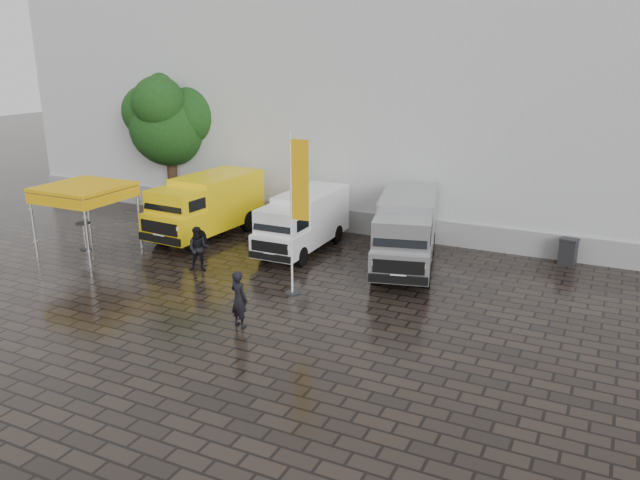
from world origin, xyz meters
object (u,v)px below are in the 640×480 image
(canopy_tent, at_px, (83,190))
(cocktail_table, at_px, (85,236))
(van_white, at_px, (303,223))
(person_front, at_px, (239,299))
(person_tent, at_px, (199,249))
(flagpole, at_px, (296,206))
(wheelie_bin, at_px, (568,252))
(van_yellow, at_px, (206,208))
(van_silver, at_px, (406,233))

(canopy_tent, distance_m, cocktail_table, 2.07)
(van_white, distance_m, canopy_tent, 8.61)
(person_front, height_order, person_tent, person_front)
(flagpole, bearing_deg, van_white, 115.09)
(cocktail_table, bearing_deg, person_front, -19.91)
(flagpole, relative_size, person_front, 3.12)
(cocktail_table, bearing_deg, wheelie_bin, 20.17)
(van_yellow, height_order, canopy_tent, canopy_tent)
(wheelie_bin, bearing_deg, van_white, -155.03)
(cocktail_table, height_order, person_tent, person_tent)
(van_yellow, distance_m, van_silver, 8.91)
(van_yellow, bearing_deg, cocktail_table, -129.58)
(canopy_tent, xyz_separation_m, cocktail_table, (-0.49, 0.28, -1.99))
(wheelie_bin, relative_size, person_tent, 0.62)
(van_white, bearing_deg, person_front, -77.56)
(cocktail_table, distance_m, wheelie_bin, 18.88)
(person_tent, bearing_deg, van_white, 30.60)
(van_yellow, xyz_separation_m, van_white, (4.60, 0.11, -0.15))
(canopy_tent, bearing_deg, van_silver, 18.28)
(wheelie_bin, bearing_deg, van_silver, -143.04)
(cocktail_table, height_order, person_front, person_front)
(flagpole, distance_m, wheelie_bin, 10.78)
(flagpole, bearing_deg, person_front, -96.56)
(van_silver, bearing_deg, person_tent, -164.85)
(van_yellow, xyz_separation_m, wheelie_bin, (14.34, 2.92, -0.79))
(van_silver, bearing_deg, wheelie_bin, 14.11)
(van_silver, bearing_deg, van_white, 164.94)
(canopy_tent, bearing_deg, person_tent, 2.43)
(person_front, bearing_deg, person_tent, -23.35)
(canopy_tent, bearing_deg, van_yellow, 53.19)
(cocktail_table, relative_size, wheelie_bin, 1.10)
(van_white, xyz_separation_m, person_tent, (-2.30, -3.77, -0.32))
(cocktail_table, xyz_separation_m, person_front, (9.64, -3.49, 0.30))
(van_white, relative_size, van_silver, 0.89)
(van_silver, xyz_separation_m, person_front, (-2.66, -7.12, -0.44))
(person_tent, bearing_deg, flagpole, -34.55)
(van_silver, bearing_deg, cocktail_table, -177.54)
(canopy_tent, relative_size, flagpole, 0.56)
(van_yellow, height_order, person_tent, van_yellow)
(wheelie_bin, bearing_deg, cocktail_table, -150.92)
(person_tent, bearing_deg, van_silver, 1.10)
(flagpole, bearing_deg, van_silver, 60.91)
(van_white, height_order, canopy_tent, canopy_tent)
(van_white, distance_m, flagpole, 5.06)
(canopy_tent, height_order, wheelie_bin, canopy_tent)
(flagpole, relative_size, wheelie_bin, 5.24)
(cocktail_table, relative_size, person_tent, 0.68)
(cocktail_table, bearing_deg, person_tent, -0.60)
(van_white, height_order, van_silver, van_silver)
(van_yellow, relative_size, canopy_tent, 1.90)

